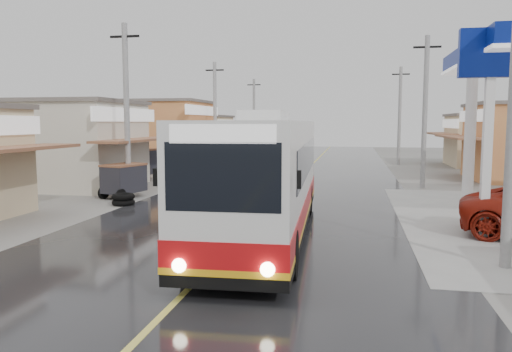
% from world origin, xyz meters
% --- Properties ---
extents(ground, '(120.00, 120.00, 0.00)m').
position_xyz_m(ground, '(0.00, 0.00, 0.00)').
color(ground, slate).
rests_on(ground, ground).
extents(road, '(12.00, 90.00, 0.02)m').
position_xyz_m(road, '(0.00, 15.00, 0.01)').
color(road, black).
rests_on(road, ground).
extents(centre_line, '(0.15, 90.00, 0.01)m').
position_xyz_m(centre_line, '(0.00, 15.00, 0.02)').
color(centre_line, '#D8CC4C').
rests_on(centre_line, road).
extents(shopfronts_left, '(11.00, 44.00, 5.20)m').
position_xyz_m(shopfronts_left, '(-13.00, 18.00, 0.00)').
color(shopfronts_left, '#C7AF88').
rests_on(shopfronts_left, ground).
extents(utility_poles_left, '(1.60, 50.00, 8.00)m').
position_xyz_m(utility_poles_left, '(-7.00, 16.00, 0.00)').
color(utility_poles_left, gray).
rests_on(utility_poles_left, ground).
extents(utility_poles_right, '(1.60, 36.00, 8.00)m').
position_xyz_m(utility_poles_right, '(7.00, 15.00, 0.00)').
color(utility_poles_right, gray).
rests_on(utility_poles_right, ground).
extents(coach_bus, '(3.23, 12.36, 3.83)m').
position_xyz_m(coach_bus, '(0.71, 2.37, 1.85)').
color(coach_bus, silver).
rests_on(coach_bus, road).
extents(second_bus, '(2.79, 9.22, 3.03)m').
position_xyz_m(second_bus, '(-4.65, 21.71, 1.63)').
color(second_bus, silver).
rests_on(second_bus, road).
extents(cyclist, '(0.92, 2.07, 2.17)m').
position_xyz_m(cyclist, '(-2.90, 10.65, 0.71)').
color(cyclist, black).
rests_on(cyclist, ground).
extents(tricycle_near, '(1.83, 2.35, 1.59)m').
position_xyz_m(tricycle_near, '(-7.11, 8.70, 0.91)').
color(tricycle_near, '#26262D').
rests_on(tricycle_near, ground).
extents(tricycle_far, '(1.83, 2.60, 1.90)m').
position_xyz_m(tricycle_far, '(-9.50, 15.60, 1.08)').
color(tricycle_far, '#26262D').
rests_on(tricycle_far, ground).
extents(tyre_stack, '(0.97, 0.97, 0.50)m').
position_xyz_m(tyre_stack, '(-6.22, 6.81, 0.25)').
color(tyre_stack, black).
rests_on(tyre_stack, ground).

